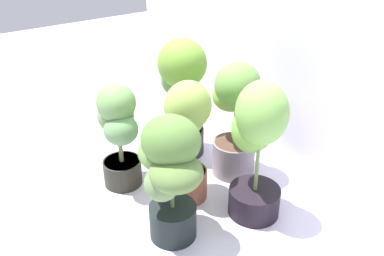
{
  "coord_description": "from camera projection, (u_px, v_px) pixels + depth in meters",
  "views": [
    {
      "loc": [
        1.61,
        -0.93,
        1.48
      ],
      "look_at": [
        0.01,
        0.2,
        0.4
      ],
      "focal_mm": 39.05,
      "sensor_mm": 36.0,
      "label": 1
    }
  ],
  "objects": [
    {
      "name": "ground_plane",
      "position": [
        163.0,
        200.0,
        2.33
      ],
      "size": [
        8.0,
        8.0,
        0.0
      ],
      "primitive_type": "plane",
      "color": "silver",
      "rests_on": "ground"
    },
    {
      "name": "potted_plant_front_right",
      "position": [
        170.0,
        169.0,
        1.91
      ],
      "size": [
        0.49,
        0.38,
        0.66
      ],
      "color": "black",
      "rests_on": "ground"
    },
    {
      "name": "potted_plant_back_left",
      "position": [
        182.0,
        89.0,
        2.59
      ],
      "size": [
        0.41,
        0.41,
        0.77
      ],
      "color": "#2D2824",
      "rests_on": "ground"
    },
    {
      "name": "potted_plant_front_left",
      "position": [
        119.0,
        128.0,
        2.31
      ],
      "size": [
        0.37,
        0.28,
        0.63
      ],
      "color": "#29281F",
      "rests_on": "ground"
    },
    {
      "name": "potted_plant_back_center",
      "position": [
        235.0,
        115.0,
        2.41
      ],
      "size": [
        0.37,
        0.33,
        0.71
      ],
      "color": "slate",
      "rests_on": "ground"
    },
    {
      "name": "potted_plant_center",
      "position": [
        187.0,
        131.0,
        2.19
      ],
      "size": [
        0.3,
        0.28,
        0.7
      ],
      "color": "brown",
      "rests_on": "ground"
    },
    {
      "name": "potted_plant_back_right",
      "position": [
        257.0,
        143.0,
        2.06
      ],
      "size": [
        0.37,
        0.31,
        0.76
      ],
      "color": "black",
      "rests_on": "ground"
    }
  ]
}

